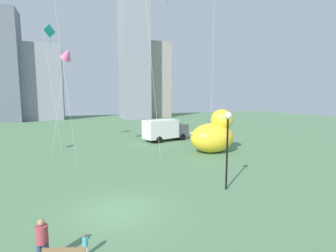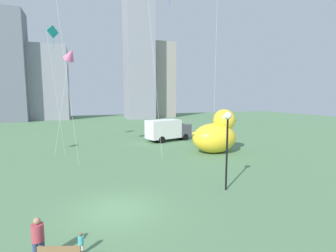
{
  "view_description": "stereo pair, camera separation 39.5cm",
  "coord_description": "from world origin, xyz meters",
  "px_view_note": "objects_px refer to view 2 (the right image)",
  "views": [
    {
      "loc": [
        -1.99,
        -12.4,
        5.93
      ],
      "look_at": [
        4.02,
        3.17,
        3.94
      ],
      "focal_mm": 26.42,
      "sensor_mm": 36.0,
      "label": 1
    },
    {
      "loc": [
        -1.62,
        -12.53,
        5.93
      ],
      "look_at": [
        4.02,
        3.17,
        3.94
      ],
      "focal_mm": 26.42,
      "sensor_mm": 36.0,
      "label": 2
    }
  ],
  "objects_px": {
    "giant_inflatable_duck": "(216,134)",
    "lamppost": "(227,131)",
    "person_child": "(81,243)",
    "kite_pink": "(70,55)",
    "person_adult": "(38,238)",
    "kite_teal": "(53,38)",
    "box_truck": "(168,130)"
  },
  "relations": [
    {
      "from": "person_child",
      "to": "kite_teal",
      "type": "distance_m",
      "value": 21.63
    },
    {
      "from": "lamppost",
      "to": "kite_pink",
      "type": "distance_m",
      "value": 18.55
    },
    {
      "from": "lamppost",
      "to": "kite_teal",
      "type": "xyz_separation_m",
      "value": [
        -10.79,
        14.59,
        7.93
      ]
    },
    {
      "from": "giant_inflatable_duck",
      "to": "lamppost",
      "type": "bearing_deg",
      "value": -117.16
    },
    {
      "from": "person_child",
      "to": "kite_teal",
      "type": "xyz_separation_m",
      "value": [
        -2.01,
        18.36,
        11.26
      ]
    },
    {
      "from": "kite_pink",
      "to": "kite_teal",
      "type": "relative_size",
      "value": 0.85
    },
    {
      "from": "person_child",
      "to": "kite_teal",
      "type": "bearing_deg",
      "value": 96.24
    },
    {
      "from": "person_child",
      "to": "kite_pink",
      "type": "xyz_separation_m",
      "value": [
        -0.49,
        18.51,
        9.73
      ]
    },
    {
      "from": "person_child",
      "to": "giant_inflatable_duck",
      "type": "height_order",
      "value": "giant_inflatable_duck"
    },
    {
      "from": "person_adult",
      "to": "box_truck",
      "type": "bearing_deg",
      "value": 59.72
    },
    {
      "from": "person_child",
      "to": "lamppost",
      "type": "height_order",
      "value": "lamppost"
    },
    {
      "from": "giant_inflatable_duck",
      "to": "lamppost",
      "type": "relative_size",
      "value": 1.11
    },
    {
      "from": "person_adult",
      "to": "kite_pink",
      "type": "xyz_separation_m",
      "value": [
        0.93,
        18.5,
        9.26
      ]
    },
    {
      "from": "person_child",
      "to": "lamppost",
      "type": "xyz_separation_m",
      "value": [
        8.78,
        3.77,
        3.33
      ]
    },
    {
      "from": "box_truck",
      "to": "kite_teal",
      "type": "xyz_separation_m",
      "value": [
        -13.25,
        -3.32,
        10.28
      ]
    },
    {
      "from": "lamppost",
      "to": "kite_teal",
      "type": "distance_m",
      "value": 19.8
    },
    {
      "from": "giant_inflatable_duck",
      "to": "kite_pink",
      "type": "height_order",
      "value": "kite_pink"
    },
    {
      "from": "giant_inflatable_duck",
      "to": "lamppost",
      "type": "xyz_separation_m",
      "value": [
        -4.91,
        -9.56,
        1.85
      ]
    },
    {
      "from": "giant_inflatable_duck",
      "to": "kite_teal",
      "type": "relative_size",
      "value": 0.43
    },
    {
      "from": "kite_teal",
      "to": "person_child",
      "type": "bearing_deg",
      "value": -83.76
    },
    {
      "from": "lamppost",
      "to": "kite_pink",
      "type": "bearing_deg",
      "value": 122.17
    },
    {
      "from": "box_truck",
      "to": "kite_pink",
      "type": "relative_size",
      "value": 0.59
    },
    {
      "from": "kite_pink",
      "to": "person_child",
      "type": "bearing_deg",
      "value": -88.48
    },
    {
      "from": "person_adult",
      "to": "kite_teal",
      "type": "distance_m",
      "value": 21.3
    },
    {
      "from": "person_child",
      "to": "giant_inflatable_duck",
      "type": "relative_size",
      "value": 0.15
    },
    {
      "from": "person_child",
      "to": "giant_inflatable_duck",
      "type": "xyz_separation_m",
      "value": [
        13.68,
        13.34,
        1.49
      ]
    },
    {
      "from": "giant_inflatable_duck",
      "to": "kite_pink",
      "type": "bearing_deg",
      "value": 159.95
    },
    {
      "from": "giant_inflatable_duck",
      "to": "kite_pink",
      "type": "xyz_separation_m",
      "value": [
        -14.17,
        5.17,
        8.24
      ]
    },
    {
      "from": "kite_pink",
      "to": "giant_inflatable_duck",
      "type": "bearing_deg",
      "value": -20.05
    },
    {
      "from": "person_child",
      "to": "kite_pink",
      "type": "distance_m",
      "value": 20.92
    },
    {
      "from": "person_adult",
      "to": "kite_teal",
      "type": "relative_size",
      "value": 0.13
    },
    {
      "from": "person_child",
      "to": "kite_pink",
      "type": "bearing_deg",
      "value": 91.52
    }
  ]
}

